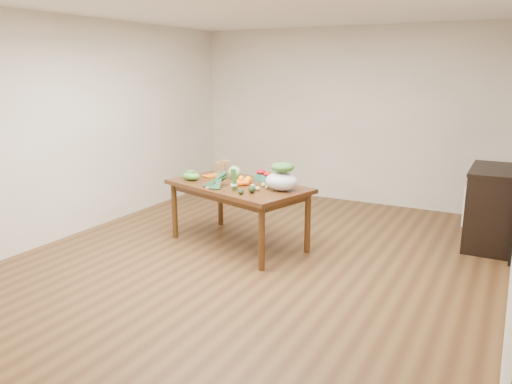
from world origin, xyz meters
The scene contains 26 objects.
floor centered at (0.00, 0.00, 0.00)m, with size 6.00×6.00×0.00m, color brown.
ceiling centered at (0.00, 0.00, 2.70)m, with size 5.00×6.00×0.02m, color white.
room_walls centered at (0.00, 0.00, 1.35)m, with size 5.02×6.02×2.70m.
dining_table centered at (-0.43, 0.33, 0.38)m, with size 1.66×0.92×0.75m, color #4C2A11.
cabinet centered at (2.22, 1.75, 0.47)m, with size 0.52×1.02×0.94m, color black.
dish_towel centered at (1.96, 1.40, 0.55)m, with size 0.02×0.28×0.45m, color white.
paper_bag centered at (-0.95, 0.82, 0.83)m, with size 0.23×0.19×0.16m, color olive, non-canonical shape.
cabbage centered at (-0.62, 0.57, 0.83)m, with size 0.16×0.16×0.16m, color #80B266.
strawberry_basket_a centered at (-0.30, 0.66, 0.80)m, with size 0.11×0.11×0.10m, color #AC0B19, non-canonical shape.
strawberry_basket_b centered at (-0.18, 0.60, 0.80)m, with size 0.11×0.11×0.10m, color red, non-canonical shape.
orange_a centered at (-0.46, 0.46, 0.79)m, with size 0.08×0.08×0.08m, color orange.
orange_b centered at (-0.35, 0.41, 0.79)m, with size 0.07×0.07×0.07m, color orange.
orange_c centered at (-0.35, 0.42, 0.79)m, with size 0.09×0.09×0.09m, color #FFA10F.
mandarin_cluster centered at (-0.38, 0.31, 0.80)m, with size 0.18×0.18×0.09m, color #FC600F, non-canonical shape.
carrots centered at (-0.90, 0.53, 0.76)m, with size 0.22×0.24×0.03m, color orange, non-canonical shape.
snap_pea_bag centered at (-1.04, 0.25, 0.80)m, with size 0.23×0.17×0.10m, color #56A337.
kale_bunch centered at (-0.59, 0.06, 0.83)m, with size 0.32×0.40×0.16m, color #16311E, non-canonical shape.
asparagus_bundle centered at (-0.31, 0.04, 0.88)m, with size 0.08×0.08×0.25m, color #51883E, non-canonical shape.
potato_a centered at (-0.19, 0.24, 0.77)m, with size 0.05×0.05×0.05m, color tan.
potato_b centered at (-0.11, 0.16, 0.77)m, with size 0.05×0.04×0.04m, color #D8C47C.
potato_c centered at (-0.02, 0.28, 0.77)m, with size 0.05×0.04×0.04m, color tan.
potato_d centered at (-0.10, 0.34, 0.77)m, with size 0.06×0.05×0.05m, color tan.
potato_e centered at (-0.08, 0.16, 0.77)m, with size 0.05×0.05×0.04m, color #CABB74.
avocado_a centered at (-0.16, -0.08, 0.78)m, with size 0.06×0.09×0.06m, color black.
avocado_b centered at (-0.09, 0.04, 0.79)m, with size 0.08×0.12×0.08m, color black.
salad_bag centered at (0.15, 0.29, 0.89)m, with size 0.37×0.28×0.29m, color silver, non-canonical shape.
Camera 1 is at (2.44, -4.61, 2.06)m, focal length 35.00 mm.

